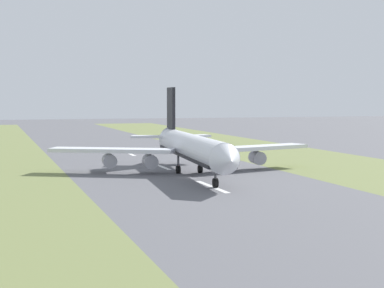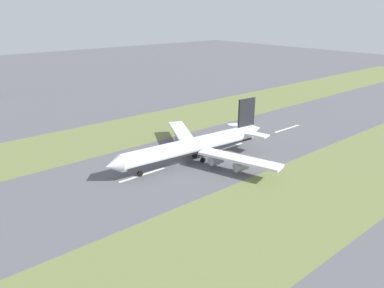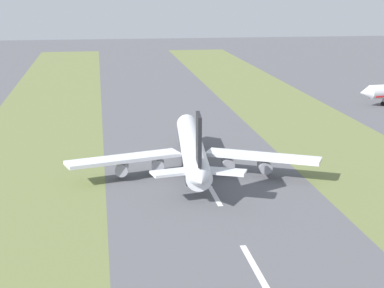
# 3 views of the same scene
# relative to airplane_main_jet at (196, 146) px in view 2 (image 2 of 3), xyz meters

# --- Properties ---
(ground_plane) EXTENTS (800.00, 800.00, 0.00)m
(ground_plane) POSITION_rel_airplane_main_jet_xyz_m (2.33, 6.86, -6.02)
(ground_plane) COLOR #56565B
(grass_median_west) EXTENTS (40.00, 600.00, 0.01)m
(grass_median_west) POSITION_rel_airplane_main_jet_xyz_m (-42.67, 6.86, -6.02)
(grass_median_west) COLOR olive
(grass_median_west) RESTS_ON ground
(grass_median_east) EXTENTS (40.00, 600.00, 0.01)m
(grass_median_east) POSITION_rel_airplane_main_jet_xyz_m (47.33, 6.86, -6.02)
(grass_median_east) COLOR olive
(grass_median_east) RESTS_ON ground
(centreline_dash_near) EXTENTS (1.20, 18.00, 0.01)m
(centreline_dash_near) POSITION_rel_airplane_main_jet_xyz_m (2.33, -58.10, -6.01)
(centreline_dash_near) COLOR silver
(centreline_dash_near) RESTS_ON ground
(centreline_dash_mid) EXTENTS (1.20, 18.00, 0.01)m
(centreline_dash_mid) POSITION_rel_airplane_main_jet_xyz_m (2.33, -18.10, -6.01)
(centreline_dash_mid) COLOR silver
(centreline_dash_mid) RESTS_ON ground
(centreline_dash_far) EXTENTS (1.20, 18.00, 0.01)m
(centreline_dash_far) POSITION_rel_airplane_main_jet_xyz_m (2.33, 21.90, -6.01)
(centreline_dash_far) COLOR silver
(centreline_dash_far) RESTS_ON ground
(airplane_main_jet) EXTENTS (63.89, 67.22, 20.20)m
(airplane_main_jet) POSITION_rel_airplane_main_jet_xyz_m (0.00, 0.00, 0.00)
(airplane_main_jet) COLOR silver
(airplane_main_jet) RESTS_ON ground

